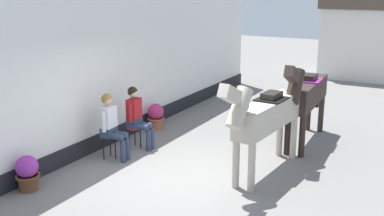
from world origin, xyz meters
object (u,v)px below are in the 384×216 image
(seated_visitor_far, at_px, (137,114))
(saddled_horse_far, at_px, (306,94))
(saddled_horse_near, at_px, (266,116))
(flower_planter_farthest, at_px, (156,116))
(flower_planter_nearest, at_px, (27,172))
(seated_visitor_near, at_px, (111,123))

(seated_visitor_far, bearing_deg, saddled_horse_far, 32.91)
(saddled_horse_near, height_order, flower_planter_farthest, saddled_horse_near)
(saddled_horse_far, bearing_deg, flower_planter_farthest, -169.84)
(seated_visitor_far, distance_m, flower_planter_nearest, 2.80)
(saddled_horse_near, distance_m, saddled_horse_far, 2.09)
(seated_visitor_near, xyz_separation_m, seated_visitor_far, (0.08, 0.80, 0.00))
(seated_visitor_far, distance_m, saddled_horse_near, 2.99)
(seated_visitor_far, height_order, flower_planter_farthest, seated_visitor_far)
(seated_visitor_near, relative_size, seated_visitor_far, 1.00)
(seated_visitor_near, height_order, flower_planter_nearest, seated_visitor_near)
(seated_visitor_far, relative_size, saddled_horse_near, 0.46)
(saddled_horse_far, height_order, flower_planter_farthest, saddled_horse_far)
(flower_planter_farthest, bearing_deg, saddled_horse_far, 10.16)
(seated_visitor_far, height_order, flower_planter_nearest, seated_visitor_far)
(seated_visitor_near, distance_m, flower_planter_farthest, 2.27)
(seated_visitor_far, xyz_separation_m, saddled_horse_near, (2.97, -0.04, 0.38))
(seated_visitor_far, relative_size, flower_planter_nearest, 2.17)
(seated_visitor_near, bearing_deg, flower_planter_farthest, 98.78)
(flower_planter_nearest, distance_m, flower_planter_farthest, 4.13)
(saddled_horse_far, xyz_separation_m, flower_planter_nearest, (-3.60, -4.77, -0.82))
(saddled_horse_far, height_order, flower_planter_nearest, saddled_horse_far)
(seated_visitor_near, height_order, saddled_horse_near, saddled_horse_near)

